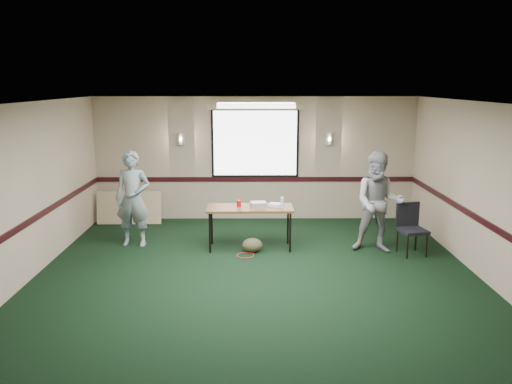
{
  "coord_description": "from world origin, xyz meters",
  "views": [
    {
      "loc": [
        -0.06,
        -6.83,
        2.99
      ],
      "look_at": [
        0.0,
        1.3,
        1.2
      ],
      "focal_mm": 35.0,
      "sensor_mm": 36.0,
      "label": 1
    }
  ],
  "objects_px": {
    "conference_chair": "(410,224)",
    "projector": "(258,205)",
    "folding_table": "(250,210)",
    "person_left": "(133,199)",
    "person_right": "(378,203)"
  },
  "relations": [
    {
      "from": "conference_chair",
      "to": "projector",
      "type": "bearing_deg",
      "value": 161.96
    },
    {
      "from": "folding_table",
      "to": "projector",
      "type": "height_order",
      "value": "projector"
    },
    {
      "from": "folding_table",
      "to": "conference_chair",
      "type": "xyz_separation_m",
      "value": [
        2.85,
        -0.28,
        -0.2
      ]
    },
    {
      "from": "person_left",
      "to": "person_right",
      "type": "distance_m",
      "value": 4.46
    },
    {
      "from": "folding_table",
      "to": "person_right",
      "type": "height_order",
      "value": "person_right"
    },
    {
      "from": "person_left",
      "to": "person_right",
      "type": "bearing_deg",
      "value": -0.47
    },
    {
      "from": "person_right",
      "to": "conference_chair",
      "type": "bearing_deg",
      "value": 2.8
    },
    {
      "from": "projector",
      "to": "person_left",
      "type": "height_order",
      "value": "person_left"
    },
    {
      "from": "folding_table",
      "to": "projector",
      "type": "xyz_separation_m",
      "value": [
        0.16,
        0.0,
        0.1
      ]
    },
    {
      "from": "projector",
      "to": "person_right",
      "type": "xyz_separation_m",
      "value": [
        2.13,
        -0.19,
        0.08
      ]
    },
    {
      "from": "folding_table",
      "to": "projector",
      "type": "distance_m",
      "value": 0.19
    },
    {
      "from": "person_left",
      "to": "person_right",
      "type": "xyz_separation_m",
      "value": [
        4.45,
        -0.39,
        0.01
      ]
    },
    {
      "from": "folding_table",
      "to": "conference_chair",
      "type": "relative_size",
      "value": 1.74
    },
    {
      "from": "conference_chair",
      "to": "person_right",
      "type": "height_order",
      "value": "person_right"
    },
    {
      "from": "folding_table",
      "to": "person_left",
      "type": "distance_m",
      "value": 2.18
    }
  ]
}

